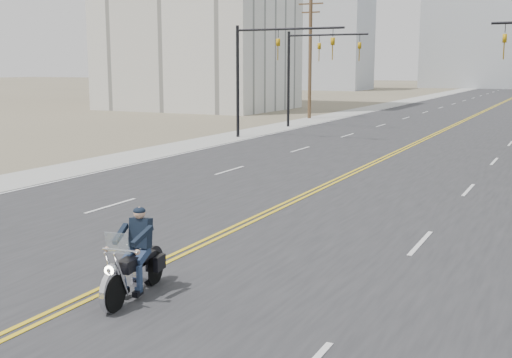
{
  "coord_description": "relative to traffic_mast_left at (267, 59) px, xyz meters",
  "views": [
    {
      "loc": [
        8.32,
        -4.12,
        4.5
      ],
      "look_at": [
        0.98,
        10.59,
        1.6
      ],
      "focal_mm": 45.0,
      "sensor_mm": 36.0,
      "label": 1
    }
  ],
  "objects": [
    {
      "name": "traffic_mast_left",
      "position": [
        0.0,
        0.0,
        0.0
      ],
      "size": [
        7.1,
        0.26,
        7.0
      ],
      "color": "black",
      "rests_on": "ground"
    },
    {
      "name": "haze_bldg_d",
      "position": [
        -3.02,
        108.0,
        8.06
      ],
      "size": [
        20.0,
        15.0,
        26.0
      ],
      "primitive_type": "cube",
      "color": "#ADB2B7",
      "rests_on": "ground"
    },
    {
      "name": "road",
      "position": [
        8.98,
        38.0,
        -4.93
      ],
      "size": [
        20.0,
        200.0,
        0.01
      ],
      "primitive_type": "cube",
      "color": "#303033",
      "rests_on": "ground"
    },
    {
      "name": "motorcyclist",
      "position": [
        9.77,
        -26.41,
        -4.06
      ],
      "size": [
        1.3,
        2.38,
        1.76
      ],
      "primitive_type": null,
      "rotation": [
        0.0,
        0.0,
        3.3
      ],
      "color": "black",
      "rests_on": "ground"
    },
    {
      "name": "sidewalk_left",
      "position": [
        -2.52,
        38.0,
        -4.93
      ],
      "size": [
        3.0,
        200.0,
        0.01
      ],
      "primitive_type": "cube",
      "color": "#A5A5A0",
      "rests_on": "ground"
    },
    {
      "name": "traffic_mast_far",
      "position": [
        -0.33,
        8.0,
        -0.06
      ],
      "size": [
        6.1,
        0.26,
        7.0
      ],
      "color": "black",
      "rests_on": "ground"
    },
    {
      "name": "haze_bldg_a",
      "position": [
        -26.02,
        83.0,
        6.06
      ],
      "size": [
        14.0,
        12.0,
        22.0
      ],
      "primitive_type": "cube",
      "color": "#B7BCC6",
      "rests_on": "ground"
    },
    {
      "name": "haze_bldg_f",
      "position": [
        -41.02,
        98.0,
        3.06
      ],
      "size": [
        12.0,
        12.0,
        16.0
      ],
      "primitive_type": "cube",
      "color": "#ADB2B7",
      "rests_on": "ground"
    },
    {
      "name": "utility_pole_left",
      "position": [
        -3.52,
        16.0,
        0.54
      ],
      "size": [
        2.2,
        0.3,
        10.5
      ],
      "color": "brown",
      "rests_on": "ground"
    }
  ]
}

